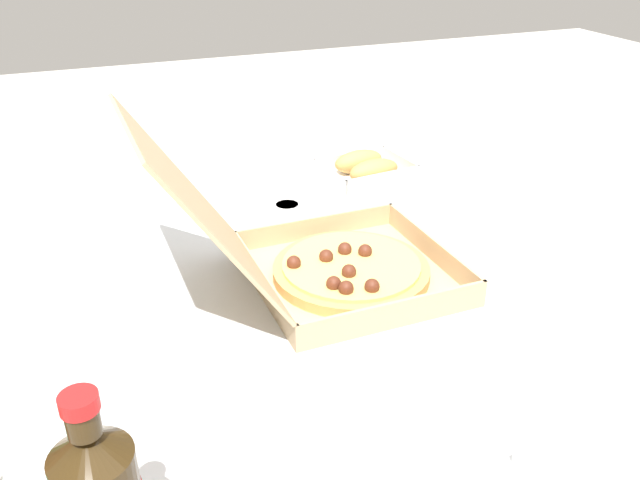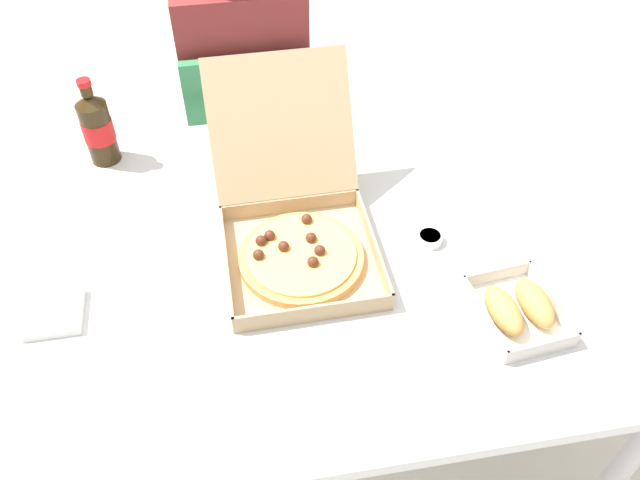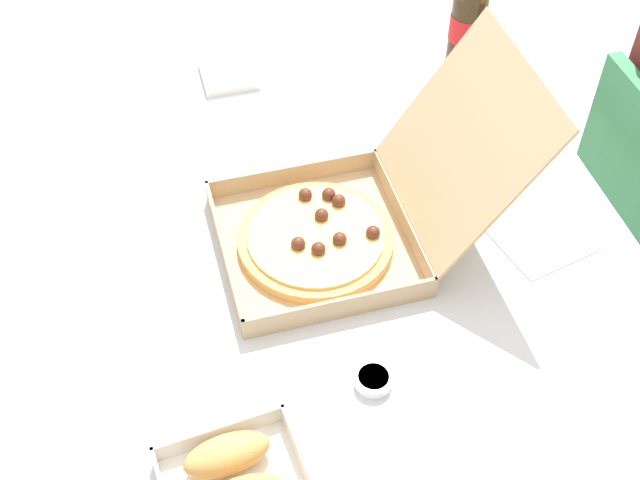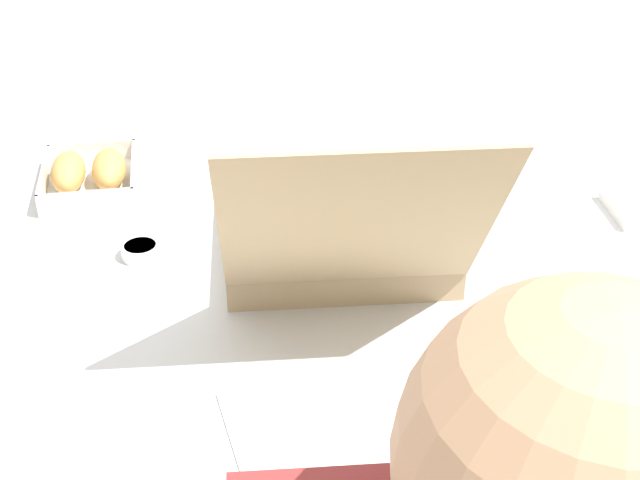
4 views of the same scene
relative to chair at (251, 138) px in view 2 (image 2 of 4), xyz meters
name	(u,v)px [view 2 (image 2 of 4)]	position (x,y,z in m)	size (l,w,h in m)	color
ground_plane	(320,413)	(0.10, -0.73, -0.48)	(10.00, 10.00, 0.00)	beige
dining_table	(320,269)	(0.10, -0.73, 0.17)	(1.36, 1.00, 0.71)	silver
chair	(251,138)	(0.00, 0.00, 0.00)	(0.40, 0.40, 0.83)	#338451
diner_person	(244,71)	(0.00, 0.06, 0.21)	(0.36, 0.41, 1.15)	#333847
pizza_box_open	(297,232)	(0.05, -0.72, 0.28)	(0.32, 0.50, 0.31)	tan
bread_side_box	(519,308)	(0.44, -0.98, 0.26)	(0.17, 0.20, 0.06)	white
cola_bottle	(97,128)	(-0.37, -0.34, 0.33)	(0.07, 0.07, 0.22)	#33230F
paper_menu	(299,153)	(0.10, -0.40, 0.23)	(0.21, 0.15, 0.00)	white
napkin_pile	(54,313)	(-0.44, -0.83, 0.24)	(0.11, 0.11, 0.02)	white
dipping_sauce_cup	(430,238)	(0.34, -0.75, 0.24)	(0.06, 0.06, 0.02)	white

